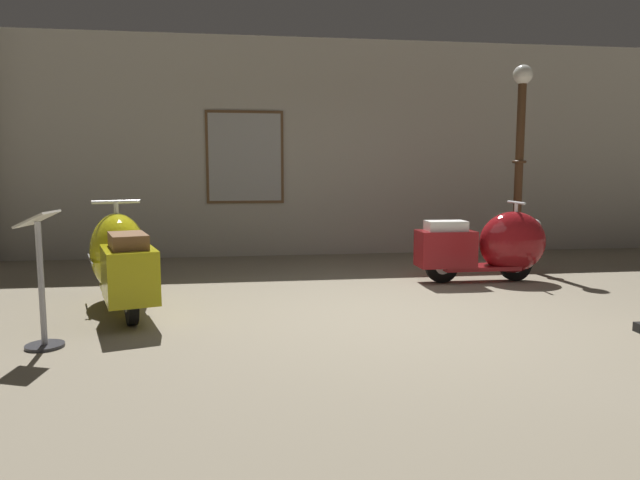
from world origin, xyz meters
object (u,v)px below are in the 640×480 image
object	(u,v)px
scooter_0	(121,260)
info_stanchion	(42,292)
lamppost	(519,165)
scooter_1	(492,245)

from	to	relation	value
scooter_0	info_stanchion	distance (m)	1.25
scooter_0	info_stanchion	world-z (taller)	info_stanchion
scooter_0	lamppost	distance (m)	5.20
lamppost	scooter_0	bearing A→B (deg)	-160.94
info_stanchion	scooter_0	bearing A→B (deg)	73.98
info_stanchion	lamppost	bearing A→B (deg)	28.96
scooter_0	lamppost	xyz separation A→B (m)	(4.84, 1.67, 0.91)
scooter_1	info_stanchion	size ratio (longest dim) A/B	1.52
scooter_1	lamppost	size ratio (longest dim) A/B	0.58
scooter_0	scooter_1	size ratio (longest dim) A/B	1.11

